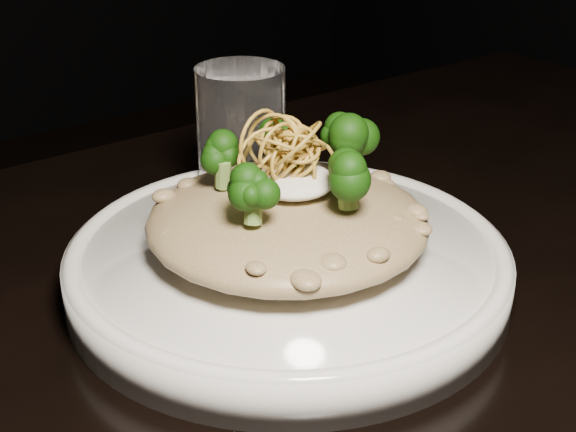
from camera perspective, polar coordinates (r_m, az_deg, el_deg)
name	(u,v)px	position (r m, az deg, el deg)	size (l,w,h in m)	color
table	(434,384)	(0.62, 10.37, -11.70)	(1.10, 0.80, 0.75)	black
plate	(288,267)	(0.56, 0.00, -3.62)	(0.30, 0.30, 0.03)	silver
risotto	(288,221)	(0.54, -0.03, -0.32)	(0.19, 0.19, 0.04)	brown
broccoli	(290,154)	(0.52, 0.15, 4.43)	(0.15, 0.15, 0.05)	black
cheese	(293,181)	(0.53, 0.39, 2.51)	(0.06, 0.06, 0.02)	white
shallots	(284,143)	(0.52, -0.32, 5.20)	(0.05, 0.05, 0.03)	brown
drinking_glass	(242,144)	(0.64, -3.32, 5.15)	(0.07, 0.07, 0.12)	white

